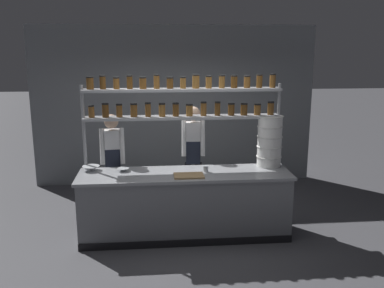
# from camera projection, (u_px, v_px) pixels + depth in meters

# --- Properties ---
(ground_plane) EXTENTS (40.00, 40.00, 0.00)m
(ground_plane) POSITION_uv_depth(u_px,v_px,m) (185.00, 235.00, 6.08)
(ground_plane) COLOR #4C4C51
(back_wall) EXTENTS (5.33, 0.12, 3.00)m
(back_wall) POSITION_uv_depth(u_px,v_px,m) (175.00, 106.00, 8.15)
(back_wall) COLOR gray
(back_wall) RESTS_ON ground_plane
(prep_counter) EXTENTS (2.93, 0.76, 0.92)m
(prep_counter) POSITION_uv_depth(u_px,v_px,m) (185.00, 204.00, 5.98)
(prep_counter) COLOR gray
(prep_counter) RESTS_ON ground_plane
(spice_shelf_unit) EXTENTS (2.81, 0.28, 2.24)m
(spice_shelf_unit) POSITION_uv_depth(u_px,v_px,m) (183.00, 105.00, 5.99)
(spice_shelf_unit) COLOR #999BA0
(spice_shelf_unit) RESTS_ON ground_plane
(chef_left) EXTENTS (0.38, 0.30, 1.65)m
(chef_left) POSITION_uv_depth(u_px,v_px,m) (113.00, 161.00, 6.39)
(chef_left) COLOR black
(chef_left) RESTS_ON ground_plane
(chef_center) EXTENTS (0.38, 0.31, 1.72)m
(chef_center) POSITION_uv_depth(u_px,v_px,m) (193.00, 152.00, 6.69)
(chef_center) COLOR black
(chef_center) RESTS_ON ground_plane
(container_stack) EXTENTS (0.37, 0.37, 0.73)m
(container_stack) POSITION_uv_depth(u_px,v_px,m) (270.00, 141.00, 6.15)
(container_stack) COLOR white
(container_stack) RESTS_ON prep_counter
(cutting_board) EXTENTS (0.40, 0.26, 0.02)m
(cutting_board) POSITION_uv_depth(u_px,v_px,m) (189.00, 176.00, 5.71)
(cutting_board) COLOR #A88456
(cutting_board) RESTS_ON prep_counter
(prep_bowl_near_left) EXTENTS (0.16, 0.16, 0.04)m
(prep_bowl_near_left) POSITION_uv_depth(u_px,v_px,m) (123.00, 170.00, 5.95)
(prep_bowl_near_left) COLOR #B2B7BC
(prep_bowl_near_left) RESTS_ON prep_counter
(prep_bowl_center_front) EXTENTS (0.24, 0.24, 0.07)m
(prep_bowl_center_front) POSITION_uv_depth(u_px,v_px,m) (91.00, 168.00, 5.98)
(prep_bowl_center_front) COLOR silver
(prep_bowl_center_front) RESTS_ON prep_counter
(serving_cup_front) EXTENTS (0.07, 0.07, 0.08)m
(serving_cup_front) POSITION_uv_depth(u_px,v_px,m) (206.00, 169.00, 5.92)
(serving_cup_front) COLOR #B2B7BC
(serving_cup_front) RESTS_ON prep_counter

